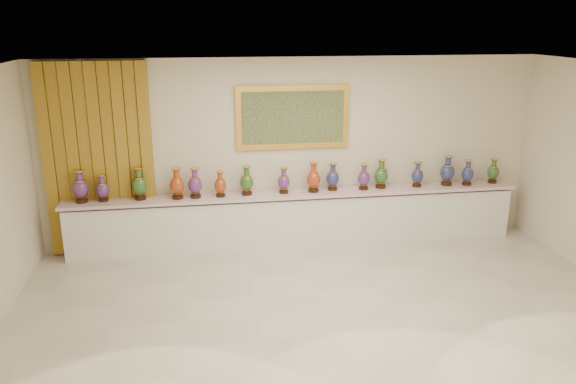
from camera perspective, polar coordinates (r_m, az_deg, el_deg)
name	(u,v)px	position (r m, az deg, el deg)	size (l,w,h in m)	color
ground	(328,311)	(7.28, 4.05, -12.00)	(8.00, 8.00, 0.00)	beige
room	(131,153)	(8.91, -15.67, 3.83)	(8.00, 8.00, 8.00)	beige
counter	(297,219)	(9.13, 0.91, -2.77)	(7.28, 0.48, 0.90)	white
vase_0	(80,188)	(8.97, -20.34, 0.38)	(0.29, 0.29, 0.50)	black
vase_1	(103,189)	(8.93, -18.31, 0.26)	(0.24, 0.24, 0.41)	black
vase_2	(139,185)	(8.85, -14.86, 0.69)	(0.30, 0.30, 0.51)	black
vase_3	(177,185)	(8.76, -11.21, 0.70)	(0.27, 0.27, 0.48)	black
vase_4	(195,184)	(8.76, -9.42, 0.76)	(0.28, 0.28, 0.47)	black
vase_5	(220,185)	(8.77, -6.90, 0.69)	(0.23, 0.23, 0.41)	black
vase_6	(247,182)	(8.81, -4.22, 1.03)	(0.25, 0.25, 0.46)	black
vase_7	(284,182)	(8.88, -0.44, 1.06)	(0.21, 0.21, 0.42)	black
vase_8	(314,179)	(8.95, 2.61, 1.37)	(0.28, 0.28, 0.48)	black
vase_9	(333,178)	(9.07, 4.56, 1.43)	(0.21, 0.21, 0.44)	black
vase_10	(364,178)	(9.16, 7.71, 1.41)	(0.23, 0.23, 0.42)	black
vase_11	(381,175)	(9.28, 9.45, 1.71)	(0.27, 0.27, 0.48)	black
vase_12	(417,176)	(9.47, 13.00, 1.64)	(0.26, 0.26, 0.42)	black
vase_13	(447,172)	(9.67, 15.88, 1.97)	(0.24, 0.24, 0.50)	black
vase_14	(468,174)	(9.78, 17.78, 1.76)	(0.20, 0.20, 0.42)	black
vase_15	(493,172)	(10.06, 20.13, 1.92)	(0.20, 0.20, 0.42)	black
label_card	(250,197)	(8.76, -3.86, -0.47)	(0.10, 0.06, 0.00)	white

